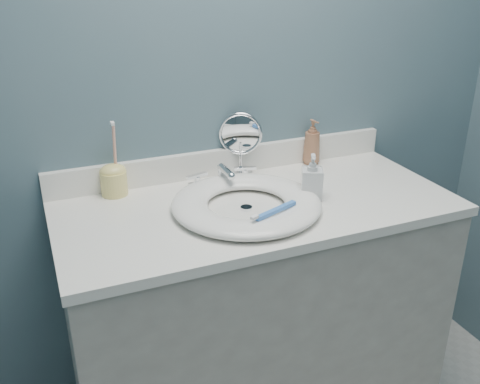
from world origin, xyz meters
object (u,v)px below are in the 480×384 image
makeup_mirror (240,141)px  soap_bottle_clear (312,177)px  soap_bottle_amber (312,142)px  toothbrush_holder (114,178)px

makeup_mirror → soap_bottle_clear: size_ratio=1.54×
soap_bottle_amber → soap_bottle_clear: 0.31m
soap_bottle_clear → toothbrush_holder: toothbrush_holder is taller
makeup_mirror → toothbrush_holder: toothbrush_holder is taller
soap_bottle_amber → soap_bottle_clear: size_ratio=1.14×
soap_bottle_amber → soap_bottle_clear: (-0.15, -0.27, -0.01)m
soap_bottle_amber → makeup_mirror: bearing=174.5°
soap_bottle_clear → toothbrush_holder: bearing=-179.1°
toothbrush_holder → soap_bottle_clear: bearing=-25.0°
soap_bottle_clear → makeup_mirror: bearing=140.9°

